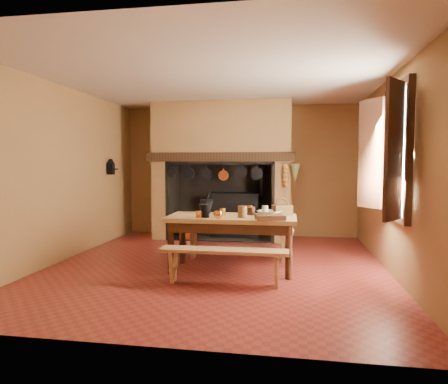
{
  "coord_description": "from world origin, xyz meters",
  "views": [
    {
      "loc": [
        1.08,
        -5.89,
        1.55
      ],
      "look_at": [
        0.06,
        0.3,
        1.11
      ],
      "focal_mm": 32.0,
      "sensor_mm": 36.0,
      "label": 1
    }
  ],
  "objects_px": {
    "work_table": "(232,225)",
    "coffee_grinder": "(250,210)",
    "bench_front": "(224,258)",
    "iron_range": "(236,214)",
    "mixing_bowl": "(269,213)",
    "wicker_basket": "(282,209)"
  },
  "relations": [
    {
      "from": "work_table",
      "to": "bench_front",
      "type": "height_order",
      "value": "work_table"
    },
    {
      "from": "iron_range",
      "to": "work_table",
      "type": "distance_m",
      "value": 2.7
    },
    {
      "from": "work_table",
      "to": "wicker_basket",
      "type": "distance_m",
      "value": 0.78
    },
    {
      "from": "wicker_basket",
      "to": "bench_front",
      "type": "bearing_deg",
      "value": -150.63
    },
    {
      "from": "bench_front",
      "to": "wicker_basket",
      "type": "xyz_separation_m",
      "value": [
        0.71,
        0.94,
        0.53
      ]
    },
    {
      "from": "bench_front",
      "to": "wicker_basket",
      "type": "relative_size",
      "value": 5.25
    },
    {
      "from": "bench_front",
      "to": "iron_range",
      "type": "bearing_deg",
      "value": 95.11
    },
    {
      "from": "iron_range",
      "to": "work_table",
      "type": "bearing_deg",
      "value": -83.57
    },
    {
      "from": "iron_range",
      "to": "work_table",
      "type": "relative_size",
      "value": 0.87
    },
    {
      "from": "iron_range",
      "to": "work_table",
      "type": "xyz_separation_m",
      "value": [
        0.3,
        -2.68,
        0.19
      ]
    },
    {
      "from": "work_table",
      "to": "mixing_bowl",
      "type": "relative_size",
      "value": 5.51
    },
    {
      "from": "mixing_bowl",
      "to": "wicker_basket",
      "type": "relative_size",
      "value": 1.07
    },
    {
      "from": "bench_front",
      "to": "wicker_basket",
      "type": "bearing_deg",
      "value": 52.71
    },
    {
      "from": "work_table",
      "to": "coffee_grinder",
      "type": "xyz_separation_m",
      "value": [
        0.25,
        0.19,
        0.2
      ]
    },
    {
      "from": "coffee_grinder",
      "to": "wicker_basket",
      "type": "distance_m",
      "value": 0.47
    },
    {
      "from": "wicker_basket",
      "to": "work_table",
      "type": "bearing_deg",
      "value": 175.32
    },
    {
      "from": "bench_front",
      "to": "mixing_bowl",
      "type": "xyz_separation_m",
      "value": [
        0.54,
        0.77,
        0.49
      ]
    },
    {
      "from": "iron_range",
      "to": "coffee_grinder",
      "type": "bearing_deg",
      "value": -77.57
    },
    {
      "from": "coffee_grinder",
      "to": "bench_front",
      "type": "bearing_deg",
      "value": -89.44
    },
    {
      "from": "bench_front",
      "to": "mixing_bowl",
      "type": "bearing_deg",
      "value": 55.09
    },
    {
      "from": "bench_front",
      "to": "mixing_bowl",
      "type": "height_order",
      "value": "mixing_bowl"
    },
    {
      "from": "mixing_bowl",
      "to": "bench_front",
      "type": "bearing_deg",
      "value": -124.91
    }
  ]
}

